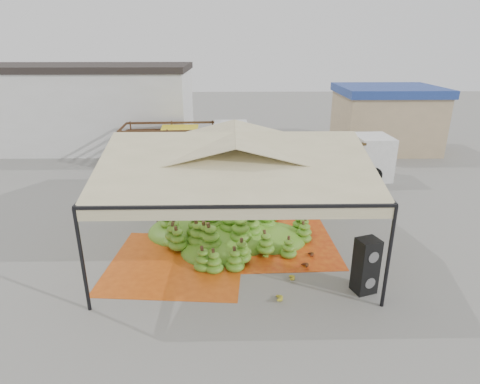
{
  "coord_description": "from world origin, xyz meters",
  "views": [
    {
      "loc": [
        -0.09,
        -13.14,
        6.86
      ],
      "look_at": [
        0.2,
        1.5,
        1.3
      ],
      "focal_mm": 30.0,
      "sensor_mm": 36.0,
      "label": 1
    }
  ],
  "objects_px": {
    "vendor": "(241,174)",
    "truck_left": "(191,140)",
    "truck_right": "(332,153)",
    "banana_heap": "(229,221)",
    "speaker_stack": "(366,266)"
  },
  "relations": [
    {
      "from": "speaker_stack",
      "to": "banana_heap",
      "type": "bearing_deg",
      "value": 118.99
    },
    {
      "from": "speaker_stack",
      "to": "truck_right",
      "type": "bearing_deg",
      "value": 63.06
    },
    {
      "from": "vendor",
      "to": "truck_right",
      "type": "distance_m",
      "value": 5.3
    },
    {
      "from": "truck_right",
      "to": "speaker_stack",
      "type": "bearing_deg",
      "value": -99.93
    },
    {
      "from": "vendor",
      "to": "truck_left",
      "type": "xyz_separation_m",
      "value": [
        -2.76,
        4.75,
        0.53
      ]
    },
    {
      "from": "banana_heap",
      "to": "truck_left",
      "type": "height_order",
      "value": "truck_left"
    },
    {
      "from": "banana_heap",
      "to": "speaker_stack",
      "type": "relative_size",
      "value": 3.68
    },
    {
      "from": "banana_heap",
      "to": "speaker_stack",
      "type": "bearing_deg",
      "value": -41.83
    },
    {
      "from": "speaker_stack",
      "to": "truck_right",
      "type": "height_order",
      "value": "truck_right"
    },
    {
      "from": "truck_left",
      "to": "truck_right",
      "type": "distance_m",
      "value": 7.94
    },
    {
      "from": "banana_heap",
      "to": "vendor",
      "type": "relative_size",
      "value": 3.17
    },
    {
      "from": "banana_heap",
      "to": "truck_right",
      "type": "bearing_deg",
      "value": 51.51
    },
    {
      "from": "speaker_stack",
      "to": "truck_right",
      "type": "relative_size",
      "value": 0.25
    },
    {
      "from": "banana_heap",
      "to": "truck_right",
      "type": "height_order",
      "value": "truck_right"
    },
    {
      "from": "vendor",
      "to": "truck_left",
      "type": "relative_size",
      "value": 0.27
    }
  ]
}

